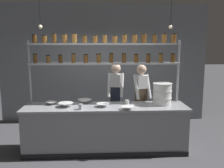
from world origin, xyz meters
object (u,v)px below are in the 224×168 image
prep_bowl_near_right (66,105)px  prep_bowl_far_left (52,103)px  spice_shelf_unit (106,54)px  prep_bowl_near_left (85,101)px  serving_cup_by_board (127,102)px  chef_left (116,95)px  prep_bowl_center_front (103,105)px  serving_cup_front (81,107)px  prep_bowl_center_back (128,108)px  container_stack (162,94)px  chef_center (141,97)px

prep_bowl_near_right → prep_bowl_far_left: bearing=147.8°
spice_shelf_unit → prep_bowl_near_left: size_ratio=10.70×
prep_bowl_near_left → serving_cup_by_board: (0.86, -0.14, 0.01)m
chef_left → prep_bowl_center_front: 0.88m
chef_left → prep_bowl_near_left: 0.85m
prep_bowl_center_front → serving_cup_front: size_ratio=2.39×
prep_bowl_center_back → prep_bowl_center_front: bearing=152.6°
prep_bowl_center_front → prep_bowl_center_back: prep_bowl_center_front is taller
chef_left → container_stack: chef_left is taller
prep_bowl_near_left → prep_bowl_near_right: (-0.35, -0.28, 0.00)m
chef_center → prep_bowl_center_front: chef_center is taller
serving_cup_by_board → prep_bowl_far_left: bearing=178.0°
container_stack → prep_bowl_near_left: size_ratio=1.50×
spice_shelf_unit → prep_bowl_center_back: (0.38, -0.63, -0.96)m
spice_shelf_unit → chef_center: size_ratio=1.84×
chef_center → prep_bowl_center_front: (-0.85, -0.63, -0.02)m
prep_bowl_near_left → prep_bowl_center_front: bearing=-40.2°
prep_bowl_near_right → serving_cup_front: (0.30, -0.21, 0.01)m
prep_bowl_far_left → serving_cup_by_board: size_ratio=2.39×
prep_bowl_near_right → serving_cup_front: bearing=-34.8°
prep_bowl_center_back → serving_cup_front: (-0.87, 0.06, 0.02)m
container_stack → serving_cup_front: 1.65m
prep_bowl_center_back → serving_cup_front: bearing=176.0°
chef_left → chef_center: bearing=-9.4°
chef_center → prep_bowl_near_right: bearing=-176.9°
prep_bowl_center_front → prep_bowl_center_back: 0.52m
chef_left → serving_cup_by_board: size_ratio=18.47×
chef_left → prep_bowl_center_back: (0.15, -1.07, -0.03)m
prep_bowl_near_right → prep_bowl_far_left: 0.37m
chef_center → prep_bowl_center_back: 0.96m
prep_bowl_center_back → serving_cup_front: 0.88m
serving_cup_front → serving_cup_by_board: (0.90, 0.35, -0.01)m
container_stack → prep_bowl_center_back: size_ratio=1.79×
spice_shelf_unit → prep_bowl_near_right: size_ratio=10.59×
serving_cup_front → prep_bowl_far_left: bearing=146.5°
chef_center → prep_bowl_far_left: bearing=174.3°
chef_left → prep_bowl_near_left: chef_left is taller
chef_center → prep_bowl_near_right: 1.68m
container_stack → serving_cup_by_board: 0.73m
prep_bowl_center_back → prep_bowl_near_right: prep_bowl_near_right is taller
container_stack → prep_bowl_far_left: (-2.22, 0.10, -0.19)m
chef_left → prep_bowl_far_left: size_ratio=7.73×
prep_bowl_near_right → serving_cup_by_board: (1.21, 0.14, 0.01)m
prep_bowl_center_front → serving_cup_front: (-0.42, -0.18, 0.02)m
prep_bowl_center_front → container_stack: bearing=6.4°
chef_left → prep_bowl_near_right: size_ratio=5.78×
spice_shelf_unit → prep_bowl_near_right: bearing=-155.9°
prep_bowl_center_back → prep_bowl_far_left: 1.56m
chef_left → prep_bowl_far_left: (-1.33, -0.60, -0.03)m
prep_bowl_near_right → prep_bowl_far_left: size_ratio=1.34×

